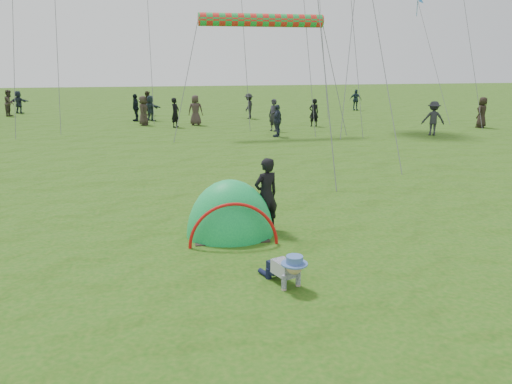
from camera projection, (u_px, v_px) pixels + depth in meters
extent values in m
plane|color=#19530F|center=(306.00, 286.00, 8.48)|extent=(140.00, 140.00, 0.00)
ellipsoid|color=#109249|center=(230.00, 235.00, 11.00)|extent=(2.00, 1.68, 2.48)
imported|color=black|center=(266.00, 195.00, 11.07)|extent=(0.71, 0.60, 1.67)
imported|color=black|center=(175.00, 113.00, 28.48)|extent=(0.67, 0.73, 1.68)
imported|color=#3F3528|center=(148.00, 103.00, 34.91)|extent=(0.96, 1.02, 1.68)
imported|color=#233743|center=(355.00, 100.00, 38.38)|extent=(0.97, 0.49, 1.59)
imported|color=black|center=(249.00, 106.00, 32.82)|extent=(1.02, 1.22, 1.64)
imported|color=#332A22|center=(143.00, 111.00, 29.41)|extent=(0.67, 0.92, 1.72)
imported|color=#252E3E|center=(19.00, 102.00, 36.17)|extent=(1.53, 1.20, 1.62)
imported|color=black|center=(314.00, 113.00, 28.92)|extent=(0.60, 0.41, 1.59)
imported|color=#283041|center=(277.00, 121.00, 24.95)|extent=(0.86, 1.00, 1.61)
imported|color=black|center=(482.00, 112.00, 28.36)|extent=(1.01, 0.92, 1.73)
imported|color=#26363D|center=(151.00, 108.00, 31.72)|extent=(1.30, 1.45, 1.60)
imported|color=#282731|center=(273.00, 115.00, 26.93)|extent=(0.69, 0.75, 1.73)
imported|color=#3A322B|center=(10.00, 103.00, 34.29)|extent=(0.82, 0.97, 1.79)
imported|color=black|center=(136.00, 108.00, 31.44)|extent=(0.68, 1.08, 1.70)
imported|color=#24252B|center=(433.00, 118.00, 25.44)|extent=(1.27, 1.01, 1.73)
imported|color=#3A2E2B|center=(196.00, 110.00, 29.49)|extent=(0.94, 0.69, 1.77)
cylinder|color=red|center=(262.00, 20.00, 24.74)|extent=(6.30, 0.64, 0.64)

